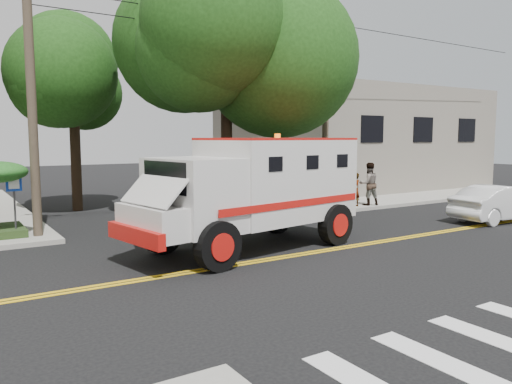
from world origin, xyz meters
TOP-DOWN VIEW (x-y plane):
  - ground at (0.00, 0.00)m, footprint 100.00×100.00m
  - sidewalk_ne at (13.50, 13.50)m, footprint 17.00×17.00m
  - building_right at (15.00, 14.00)m, footprint 14.00×12.00m
  - utility_pole_left at (-5.60, 6.00)m, footprint 0.28×0.28m
  - utility_pole_right at (6.30, 6.20)m, footprint 0.28×0.28m
  - tree_main at (1.94, 6.21)m, footprint 6.08×5.70m
  - tree_left at (-2.68, 11.79)m, footprint 4.48×4.20m
  - tree_right at (8.84, 15.77)m, footprint 4.80×4.50m
  - traffic_signal at (3.80, 5.60)m, footprint 0.15×0.18m
  - accessibility_sign at (-6.20, 6.17)m, footprint 0.45×0.10m
  - armored_truck at (-0.48, 1.35)m, footprint 7.38×3.79m
  - parked_sedan at (10.00, 0.23)m, footprint 4.33×1.76m
  - pedestrian_a at (7.48, 5.50)m, footprint 0.58×0.42m
  - pedestrian_b at (8.32, 5.50)m, footprint 1.13×1.00m

SIDE VIEW (x-z plane):
  - ground at x=0.00m, z-range 0.00..0.00m
  - sidewalk_ne at x=13.50m, z-range 0.00..0.15m
  - parked_sedan at x=10.00m, z-range 0.00..1.40m
  - pedestrian_a at x=7.48m, z-range 0.15..1.65m
  - pedestrian_b at x=8.32m, z-range 0.15..2.09m
  - accessibility_sign at x=-6.20m, z-range 0.35..2.38m
  - armored_truck at x=-0.48m, z-range 0.22..3.43m
  - traffic_signal at x=3.80m, z-range 0.43..4.03m
  - building_right at x=15.00m, z-range 0.15..6.15m
  - utility_pole_left at x=-5.60m, z-range 0.00..9.00m
  - utility_pole_right at x=6.30m, z-range 0.00..9.00m
  - tree_left at x=-2.68m, z-range 1.88..9.58m
  - tree_right at x=8.84m, z-range 1.99..10.19m
  - tree_main at x=1.94m, z-range 2.27..12.12m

